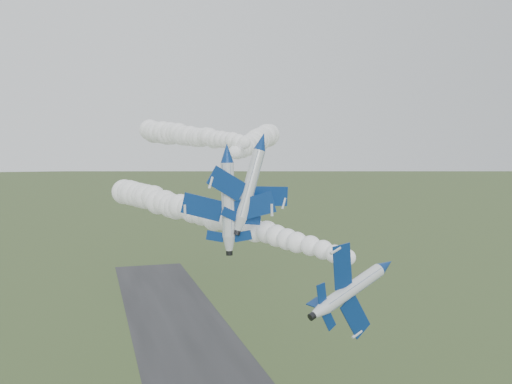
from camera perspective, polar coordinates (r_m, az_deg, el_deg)
jet_lead at (r=60.47m, az=12.89°, el=-7.18°), size 5.53×11.64×9.32m
smoke_trail_jet_lead at (r=89.61m, az=-5.20°, el=-2.23°), size 28.14×67.41×5.05m
jet_pair_left at (r=72.24m, az=-2.94°, el=3.95°), size 11.99×13.72×3.54m
smoke_trail_jet_pair_left at (r=107.15m, az=0.06°, el=5.13°), size 28.74×59.85×5.06m
jet_pair_right at (r=73.13m, az=0.63°, el=5.10°), size 10.99×13.57×4.26m
smoke_trail_jet_pair_right at (r=105.26m, az=-7.06°, el=5.64°), size 12.85×61.21×4.78m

